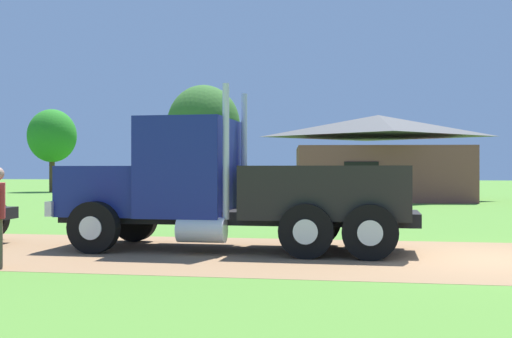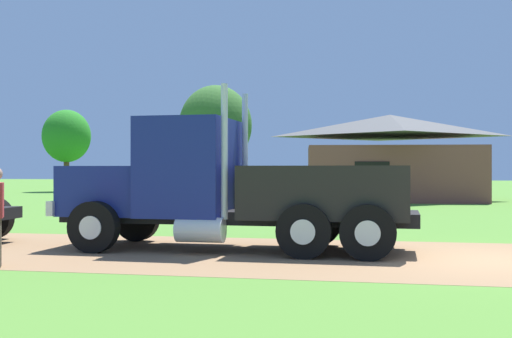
# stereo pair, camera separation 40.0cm
# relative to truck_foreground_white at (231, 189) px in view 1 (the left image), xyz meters

# --- Properties ---
(ground_plane) EXTENTS (200.00, 200.00, 0.00)m
(ground_plane) POSITION_rel_truck_foreground_white_xyz_m (5.29, -0.64, -1.34)
(ground_plane) COLOR #50832F
(dirt_track) EXTENTS (120.00, 6.08, 0.01)m
(dirt_track) POSITION_rel_truck_foreground_white_xyz_m (5.29, -0.64, -1.33)
(dirt_track) COLOR #916D4A
(dirt_track) RESTS_ON ground_plane
(truck_foreground_white) EXTENTS (7.92, 2.81, 3.55)m
(truck_foreground_white) POSITION_rel_truck_foreground_white_xyz_m (0.00, 0.00, 0.00)
(truck_foreground_white) COLOR black
(truck_foreground_white) RESTS_ON ground_plane
(shed_building) EXTENTS (10.79, 9.23, 4.96)m
(shed_building) POSITION_rel_truck_foreground_white_xyz_m (3.56, 24.48, 1.07)
(shed_building) COLOR brown
(shed_building) RESTS_ON ground_plane
(tree_left) EXTENTS (3.87, 3.87, 6.64)m
(tree_left) POSITION_rel_truck_foreground_white_xyz_m (-22.09, 34.69, 3.15)
(tree_left) COLOR #513823
(tree_left) RESTS_ON ground_plane
(tree_mid) EXTENTS (4.93, 4.93, 7.50)m
(tree_mid) POSITION_rel_truck_foreground_white_xyz_m (-8.00, 28.68, 3.44)
(tree_mid) COLOR #513823
(tree_mid) RESTS_ON ground_plane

